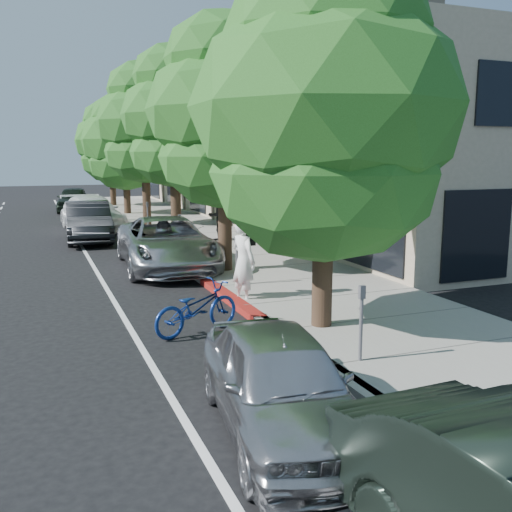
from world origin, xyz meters
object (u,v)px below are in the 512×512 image
street_tree_4 (125,142)px  white_pickup (92,213)px  near_car_a (280,382)px  pedestrian (220,216)px  street_tree_3 (144,124)px  dark_sedan (88,222)px  street_tree_0 (326,113)px  street_tree_1 (224,114)px  cyclist (244,261)px  street_tree_2 (174,119)px  street_tree_5 (111,142)px  silver_suv (167,243)px  bicycle (197,308)px  dark_suv_far (73,199)px

street_tree_4 → white_pickup: (-2.60, -6.05, -3.45)m
near_car_a → pedestrian: size_ratio=2.07×
street_tree_3 → dark_sedan: bearing=-130.5°
street_tree_0 → street_tree_3: bearing=90.0°
white_pickup → pedestrian: (4.29, -6.18, 0.30)m
street_tree_1 → cyclist: street_tree_1 is taller
street_tree_2 → white_pickup: (-2.60, 5.95, -4.05)m
street_tree_5 → dark_sedan: bearing=-101.2°
street_tree_5 → white_pickup: 12.84m
silver_suv → street_tree_4: bearing=88.7°
street_tree_3 → cyclist: street_tree_3 is taller
street_tree_3 → bicycle: street_tree_3 is taller
street_tree_1 → street_tree_3: bearing=90.0°
bicycle → white_pickup: (-0.29, 17.09, 0.28)m
bicycle → white_pickup: size_ratio=0.36×
cyclist → bicycle: bearing=120.2°
silver_suv → pedestrian: pedestrian is taller
street_tree_3 → bicycle: size_ratio=4.07×
street_tree_5 → pedestrian: street_tree_5 is taller
street_tree_4 → dark_sedan: street_tree_4 is taller
near_car_a → pedestrian: bearing=82.6°
cyclist → near_car_a: (-1.80, -6.18, -0.35)m
street_tree_0 → silver_suv: (-1.40, 7.50, -3.44)m
white_pickup → cyclist: bearing=-89.9°
dark_sedan → dark_suv_far: bearing=91.0°
street_tree_3 → near_car_a: (-2.45, -21.50, -4.28)m
street_tree_5 → dark_suv_far: bearing=-141.8°
street_tree_1 → pedestrian: bearing=73.6°
street_tree_2 → dark_sedan: (-3.10, 2.37, -4.03)m
street_tree_0 → street_tree_2: (-0.00, 12.00, 0.60)m
cyclist → dark_sedan: (-2.45, 11.69, -0.21)m
cyclist → street_tree_5: bearing=-18.7°
street_tree_2 → silver_suv: bearing=-107.3°
street_tree_1 → street_tree_5: street_tree_1 is taller
bicycle → dark_sedan: size_ratio=0.39×
cyclist → dark_suv_far: cyclist is taller
dark_suv_far → cyclist: bearing=-77.6°
street_tree_5 → street_tree_2: bearing=-90.0°
cyclist → dark_sedan: 11.95m
cyclist → silver_suv: (-0.75, 4.82, -0.22)m
street_tree_3 → street_tree_4: street_tree_3 is taller
street_tree_0 → street_tree_4: 24.00m
dark_sedan → street_tree_2: bearing=-34.8°
street_tree_2 → near_car_a: 16.24m
street_tree_3 → pedestrian: street_tree_3 is taller
street_tree_5 → pedestrian: size_ratio=3.84×
bicycle → dark_sedan: 13.54m
dark_suv_far → pedestrian: bearing=-66.9°
street_tree_1 → street_tree_5: size_ratio=1.03×
street_tree_3 → dark_suv_far: size_ratio=1.75×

